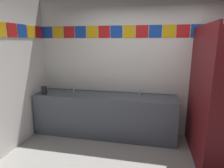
% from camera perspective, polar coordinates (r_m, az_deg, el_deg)
% --- Properties ---
extents(wall_back, '(4.45, 0.09, 2.69)m').
position_cam_1_polar(wall_back, '(3.86, 10.48, 4.92)').
color(wall_back, white).
rests_on(wall_back, ground_plane).
extents(vanity_counter, '(2.76, 0.60, 0.83)m').
position_cam_1_polar(vanity_counter, '(3.87, -2.25, -9.10)').
color(vanity_counter, '#4C515B').
rests_on(vanity_counter, ground_plane).
extents(faucet_left, '(0.04, 0.10, 0.14)m').
position_cam_1_polar(faucet_left, '(4.03, -11.56, -1.63)').
color(faucet_left, silver).
rests_on(faucet_left, vanity_counter).
extents(faucet_right, '(0.04, 0.10, 0.14)m').
position_cam_1_polar(faucet_right, '(3.71, 8.42, -2.73)').
color(faucet_right, silver).
rests_on(faucet_right, vanity_counter).
extents(soap_dispenser, '(0.09, 0.09, 0.16)m').
position_cam_1_polar(soap_dispenser, '(4.01, -19.63, -1.78)').
color(soap_dispenser, black).
rests_on(soap_dispenser, vanity_counter).
extents(stall_divider, '(0.92, 1.37, 2.10)m').
position_cam_1_polar(stall_divider, '(3.10, 28.41, -4.02)').
color(stall_divider, maroon).
rests_on(stall_divider, ground_plane).
extents(toilet, '(0.39, 0.49, 0.74)m').
position_cam_1_polar(toilet, '(3.92, 29.55, -12.43)').
color(toilet, white).
rests_on(toilet, ground_plane).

